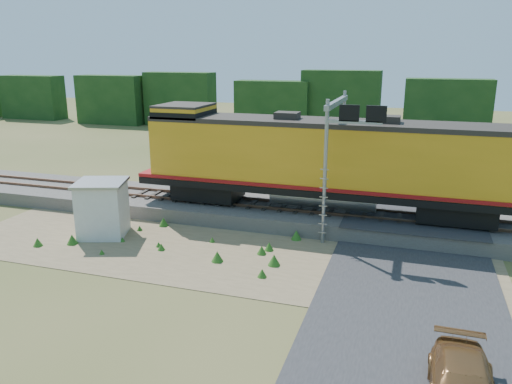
% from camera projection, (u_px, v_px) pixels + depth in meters
% --- Properties ---
extents(ground, '(140.00, 140.00, 0.00)m').
position_uv_depth(ground, '(250.00, 261.00, 22.74)').
color(ground, '#475123').
rests_on(ground, ground).
extents(ballast, '(70.00, 5.00, 0.80)m').
position_uv_depth(ballast, '(283.00, 213.00, 28.13)').
color(ballast, slate).
rests_on(ballast, ground).
extents(rails, '(70.00, 1.54, 0.16)m').
position_uv_depth(rails, '(283.00, 205.00, 28.00)').
color(rails, brown).
rests_on(rails, ballast).
extents(dirt_shoulder, '(26.00, 8.00, 0.03)m').
position_uv_depth(dirt_shoulder, '(213.00, 251.00, 23.78)').
color(dirt_shoulder, '#8C7754').
rests_on(dirt_shoulder, ground).
extents(road, '(7.00, 66.00, 0.86)m').
position_uv_depth(road, '(410.00, 272.00, 21.33)').
color(road, '#38383A').
rests_on(road, ground).
extents(tree_line_north, '(130.00, 3.00, 6.50)m').
position_uv_depth(tree_line_north, '(355.00, 108.00, 56.76)').
color(tree_line_north, '#163714').
rests_on(tree_line_north, ground).
extents(weed_clumps, '(15.00, 6.20, 0.56)m').
position_uv_depth(weed_clumps, '(181.00, 251.00, 23.86)').
color(weed_clumps, '#2C621C').
rests_on(weed_clumps, ground).
extents(locomotive, '(20.83, 3.18, 5.37)m').
position_uv_depth(locomotive, '(319.00, 160.00, 26.71)').
color(locomotive, black).
rests_on(locomotive, rails).
extents(shed, '(3.08, 3.08, 2.88)m').
position_uv_depth(shed, '(103.00, 208.00, 25.54)').
color(shed, silver).
rests_on(shed, ground).
extents(signal_gantry, '(2.81, 6.20, 7.09)m').
position_uv_depth(signal_gantry, '(341.00, 131.00, 25.28)').
color(signal_gantry, gray).
rests_on(signal_gantry, ground).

